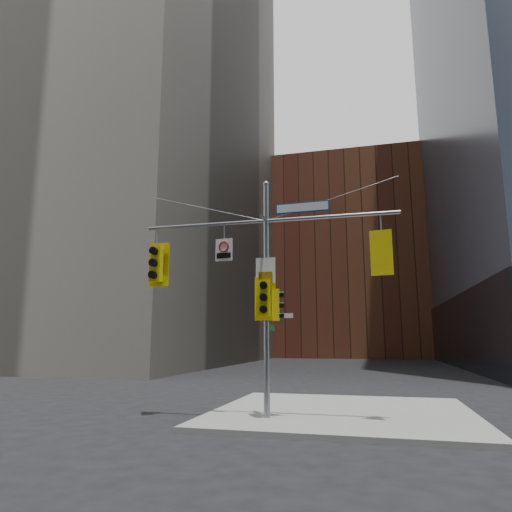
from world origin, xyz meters
The scene contains 14 objects.
ground centered at (0.00, 0.00, 0.00)m, with size 160.00×160.00×0.00m, color black.
sidewalk_corner centered at (2.00, 4.00, 0.07)m, with size 8.00×8.00×0.15m, color gray.
tower_nw centered at (-28.00, 32.00, 40.00)m, with size 36.00×36.00×80.00m, color slate.
brick_midrise centered at (0.00, 58.00, 14.00)m, with size 26.00×20.00×28.00m, color brown.
signal_assembly centered at (0.00, 1.99, 4.42)m, with size 8.00×0.80×7.30m.
traffic_light_west_arm centered at (-3.70, 2.01, 4.80)m, with size 0.69×0.54×1.45m.
traffic_light_east_arm centered at (3.43, 1.99, 4.80)m, with size 0.62×0.55×1.31m.
traffic_light_pole_side centered at (0.32, 2.01, 3.39)m, with size 0.40×0.34×0.94m.
traffic_light_pole_front centered at (0.00, 1.73, 3.58)m, with size 0.63×0.53×1.31m.
street_sign_blade centered at (1.14, 2.00, 6.35)m, with size 1.69×0.11×0.33m.
regulatory_sign_arm centered at (-1.37, 1.97, 5.17)m, with size 0.57×0.10×0.71m.
regulatory_sign_pole centered at (0.00, 1.88, 4.40)m, with size 0.60×0.05×0.79m.
street_blade_ew centered at (0.45, 2.00, 3.06)m, with size 0.70×0.07×0.14m.
street_blade_ns centered at (0.00, 2.45, 2.72)m, with size 0.11×0.81×0.16m.
Camera 1 is at (3.15, -11.39, 2.36)m, focal length 32.00 mm.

